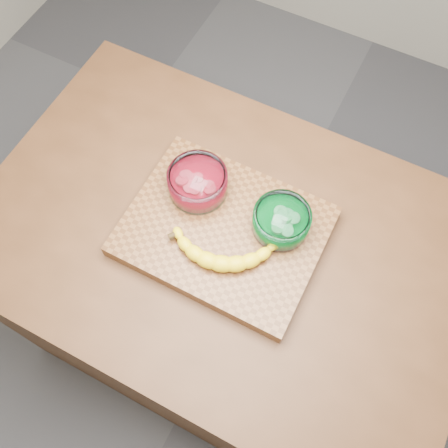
% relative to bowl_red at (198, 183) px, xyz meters
% --- Properties ---
extents(ground, '(3.50, 3.50, 0.00)m').
position_rel_bowl_red_xyz_m(ground, '(0.10, -0.06, -0.97)').
color(ground, '#504F54').
rests_on(ground, ground).
extents(counter, '(1.20, 0.80, 0.90)m').
position_rel_bowl_red_xyz_m(counter, '(0.10, -0.06, -0.52)').
color(counter, '#4E2D17').
rests_on(counter, ground).
extents(cutting_board, '(0.45, 0.35, 0.04)m').
position_rel_bowl_red_xyz_m(cutting_board, '(0.10, -0.06, -0.05)').
color(cutting_board, brown).
rests_on(cutting_board, counter).
extents(bowl_red, '(0.14, 0.14, 0.07)m').
position_rel_bowl_red_xyz_m(bowl_red, '(0.00, 0.00, 0.00)').
color(bowl_red, white).
rests_on(bowl_red, cutting_board).
extents(bowl_green, '(0.13, 0.13, 0.06)m').
position_rel_bowl_red_xyz_m(bowl_green, '(0.22, -0.00, -0.00)').
color(bowl_green, white).
rests_on(bowl_green, cutting_board).
extents(banana, '(0.26, 0.16, 0.04)m').
position_rel_bowl_red_xyz_m(banana, '(0.12, -0.11, -0.01)').
color(banana, yellow).
rests_on(banana, cutting_board).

